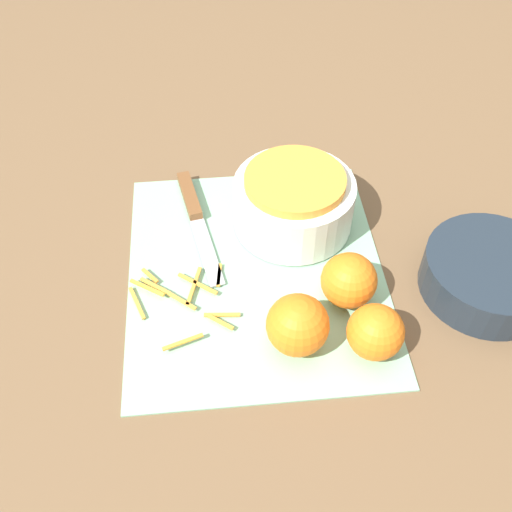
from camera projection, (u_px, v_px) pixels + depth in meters
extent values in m
plane|color=brown|center=(256.00, 272.00, 0.87)|extent=(4.00, 4.00, 0.00)
cube|color=#84B793|center=(256.00, 271.00, 0.86)|extent=(0.42, 0.36, 0.01)
cylinder|color=silver|center=(294.00, 204.00, 0.90)|extent=(0.18, 0.18, 0.08)
cylinder|color=orange|center=(295.00, 182.00, 0.86)|extent=(0.15, 0.15, 0.02)
cylinder|color=#1E2833|center=(489.00, 274.00, 0.83)|extent=(0.18, 0.18, 0.06)
cube|color=brown|center=(190.00, 196.00, 0.95)|extent=(0.10, 0.04, 0.02)
cube|color=#B2B2B7|center=(207.00, 251.00, 0.88)|extent=(0.14, 0.05, 0.00)
sphere|color=orange|center=(298.00, 325.00, 0.75)|extent=(0.08, 0.08, 0.08)
sphere|color=orange|center=(349.00, 280.00, 0.80)|extent=(0.08, 0.08, 0.08)
sphere|color=orange|center=(375.00, 332.00, 0.75)|extent=(0.07, 0.07, 0.07)
cube|color=orange|center=(222.00, 315.00, 0.81)|extent=(0.01, 0.05, 0.00)
cube|color=orange|center=(183.00, 342.00, 0.77)|extent=(0.02, 0.05, 0.00)
cube|color=orange|center=(150.00, 277.00, 0.85)|extent=(0.03, 0.02, 0.00)
cube|color=orange|center=(194.00, 286.00, 0.84)|extent=(0.07, 0.02, 0.00)
cube|color=gold|center=(137.00, 303.00, 0.82)|extent=(0.06, 0.03, 0.00)
cube|color=orange|center=(155.00, 286.00, 0.84)|extent=(0.04, 0.04, 0.00)
cube|color=orange|center=(147.00, 288.00, 0.83)|extent=(0.04, 0.05, 0.00)
cube|color=orange|center=(183.00, 301.00, 0.82)|extent=(0.03, 0.04, 0.00)
cube|color=orange|center=(221.00, 322.00, 0.79)|extent=(0.03, 0.03, 0.00)
cube|color=orange|center=(219.00, 275.00, 0.85)|extent=(0.04, 0.01, 0.00)
cube|color=orange|center=(198.00, 284.00, 0.84)|extent=(0.04, 0.06, 0.00)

